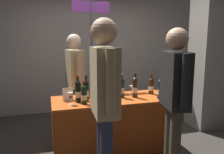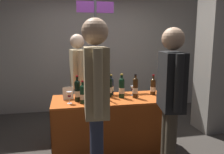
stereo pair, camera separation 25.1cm
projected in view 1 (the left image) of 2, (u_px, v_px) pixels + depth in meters
name	position (u px, v px, depth m)	size (l,w,h in m)	color
ground_plane	(112.00, 150.00, 3.22)	(12.00, 12.00, 0.00)	#38332D
back_partition	(86.00, 41.00, 4.91)	(5.84, 0.12, 3.11)	#9E998E
concrete_pillar	(210.00, 29.00, 3.85)	(0.50, 0.50, 3.51)	gray
tasting_table	(112.00, 115.00, 3.14)	(1.64, 0.68, 0.77)	#B74C19
featured_wine_bottle	(160.00, 89.00, 3.06)	(0.08, 0.08, 0.32)	#192333
display_bottle_0	(121.00, 87.00, 3.11)	(0.08, 0.08, 0.34)	black
display_bottle_1	(86.00, 90.00, 2.94)	(0.07, 0.07, 0.34)	black
display_bottle_2	(109.00, 87.00, 3.14)	(0.07, 0.07, 0.35)	black
display_bottle_3	(78.00, 91.00, 2.88)	(0.08, 0.08, 0.35)	black
display_bottle_4	(97.00, 87.00, 3.13)	(0.07, 0.07, 0.35)	#192333
display_bottle_5	(110.00, 86.00, 3.27)	(0.08, 0.08, 0.30)	#192333
display_bottle_6	(84.00, 94.00, 2.80)	(0.07, 0.07, 0.30)	black
display_bottle_7	(135.00, 87.00, 3.12)	(0.07, 0.07, 0.34)	#38230F
display_bottle_8	(151.00, 86.00, 3.33)	(0.08, 0.08, 0.30)	#38230F
wine_glass_near_vendor	(131.00, 88.00, 3.27)	(0.07, 0.07, 0.14)	silver
wine_glass_mid	(70.00, 96.00, 2.78)	(0.07, 0.07, 0.15)	silver
flower_vase	(105.00, 91.00, 2.99)	(0.08, 0.08, 0.39)	slate
brochure_stand	(68.00, 94.00, 2.97)	(0.15, 0.01, 0.17)	silver
vendor_presenter	(75.00, 76.00, 3.54)	(0.25, 0.63, 1.67)	#4C4233
taster_foreground_right	(175.00, 91.00, 2.41)	(0.29, 0.59, 1.70)	#4C4233
taster_foreground_left	(104.00, 94.00, 2.08)	(0.24, 0.60, 1.77)	#2D3347
booth_signpost	(92.00, 49.00, 3.82)	(0.63, 0.04, 2.24)	#47474C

